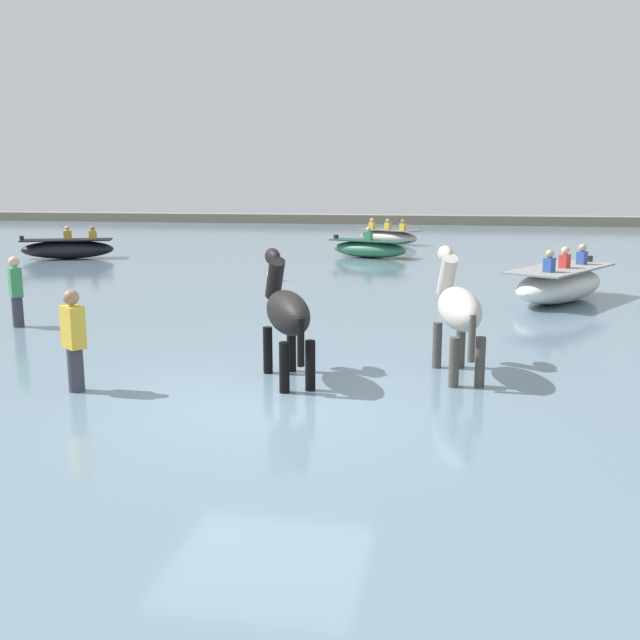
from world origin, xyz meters
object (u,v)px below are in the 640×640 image
object	(u,v)px
horse_trailing_pinto	(458,311)
person_onlooker_left	(17,297)
boat_near_port	(369,249)
horse_lead_black	(286,315)
boat_near_starboard	(388,237)
boat_mid_channel	(68,249)
channel_buoy	(273,274)
boat_mid_outer	(560,284)
person_wading_close	(74,349)

from	to	relation	value
horse_trailing_pinto	person_onlooker_left	size ratio (longest dim) A/B	1.26
horse_trailing_pinto	boat_near_port	distance (m)	16.38
horse_lead_black	boat_near_starboard	distance (m)	22.85
boat_mid_channel	channel_buoy	distance (m)	9.91
boat_mid_outer	boat_mid_channel	size ratio (longest dim) A/B	1.09
horse_lead_black	boat_near_port	world-z (taller)	horse_lead_black
boat_mid_outer	boat_near_port	distance (m)	10.66
person_wading_close	boat_mid_outer	bearing A→B (deg)	50.65
boat_near_port	person_wading_close	bearing A→B (deg)	-95.15
boat_near_port	horse_trailing_pinto	bearing A→B (deg)	-78.78
person_wading_close	boat_mid_channel	bearing A→B (deg)	120.55
boat_near_starboard	person_wading_close	xyz separation A→B (m)	(-1.72, -23.87, 0.22)
person_onlooker_left	person_wading_close	bearing A→B (deg)	-48.21
person_wading_close	boat_near_port	bearing A→B (deg)	84.85
boat_mid_channel	channel_buoy	bearing A→B (deg)	-26.91
horse_lead_black	channel_buoy	world-z (taller)	horse_lead_black
person_onlooker_left	boat_mid_outer	bearing A→B (deg)	25.68
horse_lead_black	horse_trailing_pinto	bearing A→B (deg)	16.84
boat_near_starboard	person_wading_close	distance (m)	23.93
boat_near_port	channel_buoy	bearing A→B (deg)	-104.75
boat_near_port	boat_near_starboard	world-z (taller)	boat_near_starboard
person_wading_close	channel_buoy	distance (m)	10.86
boat_near_port	channel_buoy	world-z (taller)	boat_near_port
boat_mid_channel	boat_mid_outer	bearing A→B (deg)	-22.54
channel_buoy	horse_trailing_pinto	bearing A→B (deg)	-61.25
horse_lead_black	boat_mid_outer	size ratio (longest dim) A/B	0.54
boat_near_starboard	channel_buoy	distance (m)	13.16
boat_near_starboard	boat_near_port	bearing A→B (deg)	-91.06
person_onlooker_left	boat_near_starboard	bearing A→B (deg)	76.13
horse_trailing_pinto	boat_mid_channel	size ratio (longest dim) A/B	0.60
boat_near_starboard	channel_buoy	size ratio (longest dim) A/B	3.89
boat_mid_channel	boat_near_port	xyz separation A→B (m)	(10.66, 2.44, -0.03)
boat_mid_channel	person_wading_close	size ratio (longest dim) A/B	2.10
boat_mid_channel	channel_buoy	size ratio (longest dim) A/B	4.13
boat_near_port	boat_near_starboard	size ratio (longest dim) A/B	0.98
person_onlooker_left	channel_buoy	xyz separation A→B (m)	(3.05, 7.19, -0.37)
horse_lead_black	boat_near_starboard	size ratio (longest dim) A/B	0.63
boat_near_port	person_wading_close	size ratio (longest dim) A/B	1.94
boat_mid_channel	channel_buoy	xyz separation A→B (m)	(8.83, -4.48, -0.17)
boat_mid_outer	boat_near_port	bearing A→B (deg)	120.96
boat_mid_channel	person_onlooker_left	distance (m)	13.03
boat_near_port	person_onlooker_left	world-z (taller)	person_onlooker_left
boat_mid_outer	boat_near_starboard	size ratio (longest dim) A/B	1.16
horse_lead_black	person_onlooker_left	size ratio (longest dim) A/B	1.25
horse_lead_black	person_wading_close	xyz separation A→B (m)	(-2.53, -1.04, -0.34)
person_onlooker_left	channel_buoy	size ratio (longest dim) A/B	1.97
boat_near_port	boat_near_starboard	distance (m)	6.09
channel_buoy	boat_near_port	bearing A→B (deg)	75.25
boat_near_port	boat_mid_outer	bearing A→B (deg)	-59.04
horse_trailing_pinto	person_wading_close	size ratio (longest dim) A/B	1.26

